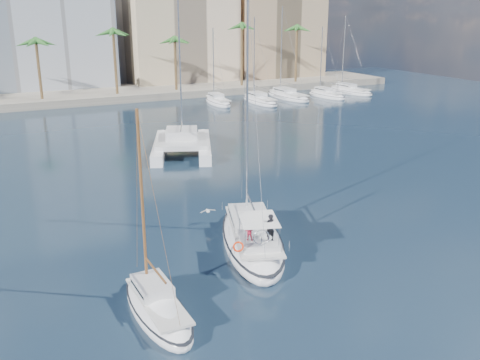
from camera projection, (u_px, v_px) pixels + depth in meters
ground at (231, 231)px, 36.48m from camera, size 160.00×160.00×0.00m
quay at (73, 97)px, 88.35m from camera, size 120.00×14.00×1.20m
building_beige at (178, 33)px, 102.44m from camera, size 20.00×14.00×20.00m
building_tan_right at (274, 37)px, 109.47m from camera, size 18.00×12.00×18.00m
palm_centre at (72, 37)px, 81.98m from camera, size 3.60×3.60×12.30m
palm_right at (265, 33)px, 96.32m from camera, size 3.60×3.60×12.30m
main_sloop at (252, 239)px, 34.05m from camera, size 7.09×11.93×16.88m
small_sloop at (157, 308)px, 26.44m from camera, size 2.49×7.49×10.70m
catamaran at (182, 142)px, 56.19m from camera, size 9.78×13.07×17.15m
seagull at (208, 211)px, 37.30m from camera, size 1.15×0.50×0.21m
moored_yacht_a at (218, 104)px, 85.03m from camera, size 3.37×9.52×11.90m
moored_yacht_b at (260, 103)px, 86.06m from camera, size 3.32×10.83×13.72m
moored_yacht_c at (288, 98)px, 90.51m from camera, size 3.98×12.33×15.54m
moored_yacht_d at (327, 97)px, 91.55m from camera, size 3.52×9.55×11.90m
moored_yacht_e at (350, 93)px, 96.00m from camera, size 4.61×11.11×13.72m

